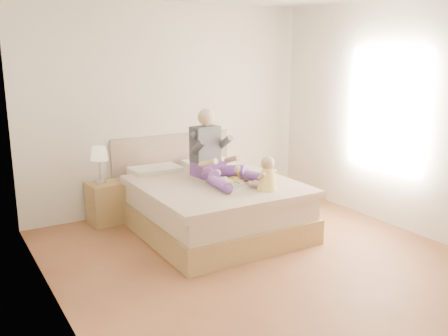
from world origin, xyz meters
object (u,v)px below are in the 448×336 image
bed (208,202)px  tray (230,181)px  baby (267,176)px  nightstand (106,203)px  adult (214,157)px

bed → tray: bed is taller
bed → baby: (0.33, -0.74, 0.44)m
baby → tray: bearing=97.9°
nightstand → tray: bearing=-49.7°
bed → adult: size_ratio=2.10×
adult → tray: (0.02, -0.34, -0.22)m
bed → adult: (0.10, 0.02, 0.54)m
nightstand → adult: size_ratio=0.49×
bed → tray: 0.47m
bed → baby: size_ratio=5.84×
adult → baby: (0.23, -0.76, -0.09)m
nightstand → adult: bearing=-40.1°
nightstand → baby: (1.33, -1.54, 0.51)m
nightstand → adult: (1.10, -0.78, 0.60)m
tray → baby: (0.21, -0.42, 0.12)m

